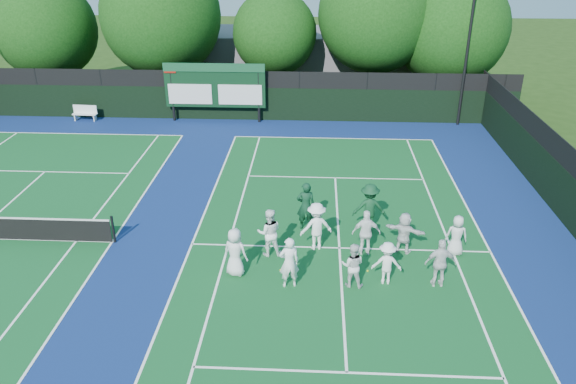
{
  "coord_description": "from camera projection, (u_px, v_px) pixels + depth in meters",
  "views": [
    {
      "loc": [
        -0.97,
        -16.86,
        10.71
      ],
      "look_at": [
        -2.0,
        3.0,
        1.3
      ],
      "focal_mm": 35.0,
      "sensor_mm": 36.0,
      "label": 1
    }
  ],
  "objects": [
    {
      "name": "ground",
      "position": [
        340.0,
        263.0,
        19.75
      ],
      "size": [
        120.0,
        120.0,
        0.0
      ],
      "primitive_type": "plane",
      "color": "#1F3A0F",
      "rests_on": "ground"
    },
    {
      "name": "player_back_4",
      "position": [
        457.0,
        235.0,
        19.97
      ],
      "size": [
        0.81,
        0.58,
        1.54
      ],
      "primitive_type": "imported",
      "rotation": [
        0.0,
        0.0,
        3.01
      ],
      "color": "silver",
      "rests_on": "ground"
    },
    {
      "name": "light_pole_right",
      "position": [
        472.0,
        15.0,
        30.87
      ],
      "size": [
        1.2,
        0.3,
        10.12
      ],
      "color": "black",
      "rests_on": "ground"
    },
    {
      "name": "player_front_4",
      "position": [
        440.0,
        263.0,
        18.15
      ],
      "size": [
        1.03,
        0.46,
        1.72
      ],
      "primitive_type": "imported",
      "rotation": [
        0.0,
        0.0,
        3.19
      ],
      "color": "silver",
      "rests_on": "ground"
    },
    {
      "name": "player_back_1",
      "position": [
        316.0,
        226.0,
        20.25
      ],
      "size": [
        1.34,
        1.0,
        1.84
      ],
      "primitive_type": "imported",
      "rotation": [
        0.0,
        0.0,
        3.44
      ],
      "color": "white",
      "rests_on": "ground"
    },
    {
      "name": "tree_c",
      "position": [
        277.0,
        35.0,
        35.67
      ],
      "size": [
        5.33,
        5.33,
        7.28
      ],
      "color": "black",
      "rests_on": "ground"
    },
    {
      "name": "player_front_1",
      "position": [
        289.0,
        262.0,
        18.1
      ],
      "size": [
        0.74,
        0.57,
        1.81
      ],
      "primitive_type": "imported",
      "rotation": [
        0.0,
        0.0,
        3.37
      ],
      "color": "white",
      "rests_on": "ground"
    },
    {
      "name": "tennis_ball_0",
      "position": [
        280.0,
        270.0,
        19.28
      ],
      "size": [
        0.07,
        0.07,
        0.07
      ],
      "primitive_type": "sphere",
      "color": "yellow",
      "rests_on": "ground"
    },
    {
      "name": "player_front_0",
      "position": [
        235.0,
        252.0,
        18.75
      ],
      "size": [
        0.98,
        0.8,
        1.73
      ],
      "primitive_type": "imported",
      "rotation": [
        0.0,
        0.0,
        2.81
      ],
      "color": "white",
      "rests_on": "ground"
    },
    {
      "name": "court_apron",
      "position": [
        178.0,
        244.0,
        20.93
      ],
      "size": [
        34.0,
        32.0,
        0.01
      ],
      "primitive_type": "cube",
      "color": "navy",
      "rests_on": "ground"
    },
    {
      "name": "tennis_ball_1",
      "position": [
        368.0,
        216.0,
        22.87
      ],
      "size": [
        0.07,
        0.07,
        0.07
      ],
      "primitive_type": "sphere",
      "color": "yellow",
      "rests_on": "ground"
    },
    {
      "name": "tree_e",
      "position": [
        453.0,
        31.0,
        35.01
      ],
      "size": [
        7.06,
        7.06,
        8.53
      ],
      "color": "black",
      "rests_on": "ground"
    },
    {
      "name": "player_front_2",
      "position": [
        353.0,
        265.0,
        18.18
      ],
      "size": [
        0.83,
        0.69,
        1.56
      ],
      "primitive_type": "imported",
      "rotation": [
        0.0,
        0.0,
        3.01
      ],
      "color": "silver",
      "rests_on": "ground"
    },
    {
      "name": "player_back_3",
      "position": [
        404.0,
        233.0,
        20.1
      ],
      "size": [
        1.53,
        0.99,
        1.58
      ],
      "primitive_type": "imported",
      "rotation": [
        0.0,
        0.0,
        2.75
      ],
      "color": "silver",
      "rests_on": "ground"
    },
    {
      "name": "coach_right",
      "position": [
        369.0,
        208.0,
        21.46
      ],
      "size": [
        1.31,
        0.81,
        1.96
      ],
      "primitive_type": "imported",
      "rotation": [
        0.0,
        0.0,
        3.21
      ],
      "color": "#103B20",
      "rests_on": "ground"
    },
    {
      "name": "bench",
      "position": [
        85.0,
        112.0,
        34.11
      ],
      "size": [
        1.5,
        0.48,
        0.94
      ],
      "color": "white",
      "rests_on": "ground"
    },
    {
      "name": "tennis_ball_4",
      "position": [
        312.0,
        212.0,
        23.24
      ],
      "size": [
        0.07,
        0.07,
        0.07
      ],
      "primitive_type": "sphere",
      "color": "yellow",
      "rests_on": "ground"
    },
    {
      "name": "tennis_ball_5",
      "position": [
        368.0,
        271.0,
        19.23
      ],
      "size": [
        0.07,
        0.07,
        0.07
      ],
      "primitive_type": "sphere",
      "color": "yellow",
      "rests_on": "ground"
    },
    {
      "name": "tree_b",
      "position": [
        164.0,
        19.0,
        35.62
      ],
      "size": [
        7.6,
        7.6,
        9.4
      ],
      "color": "black",
      "rests_on": "ground"
    },
    {
      "name": "coach_left",
      "position": [
        306.0,
        206.0,
        21.63
      ],
      "size": [
        0.76,
        0.55,
        1.95
      ],
      "primitive_type": "imported",
      "rotation": [
        0.0,
        0.0,
        3.26
      ],
      "color": "#0E331F",
      "rests_on": "ground"
    },
    {
      "name": "clubhouse",
      "position": [
        303.0,
        60.0,
        40.65
      ],
      "size": [
        18.0,
        6.0,
        4.0
      ],
      "primitive_type": "cube",
      "color": "slate",
      "rests_on": "ground"
    },
    {
      "name": "scoreboard",
      "position": [
        215.0,
        86.0,
        33.21
      ],
      "size": [
        6.0,
        0.21,
        3.55
      ],
      "color": "black",
      "rests_on": "ground"
    },
    {
      "name": "player_back_0",
      "position": [
        269.0,
        232.0,
        19.89
      ],
      "size": [
        0.96,
        0.8,
        1.81
      ],
      "primitive_type": "imported",
      "rotation": [
        0.0,
        0.0,
        3.28
      ],
      "color": "white",
      "rests_on": "ground"
    },
    {
      "name": "tree_a",
      "position": [
        49.0,
        32.0,
        36.33
      ],
      "size": [
        6.49,
        6.49,
        7.99
      ],
      "color": "black",
      "rests_on": "ground"
    },
    {
      "name": "back_fence",
      "position": [
        233.0,
        98.0,
        33.9
      ],
      "size": [
        34.0,
        0.08,
        3.0
      ],
      "color": "black",
      "rests_on": "ground"
    },
    {
      "name": "player_front_3",
      "position": [
        387.0,
        263.0,
        18.34
      ],
      "size": [
        1.01,
        0.61,
        1.52
      ],
      "primitive_type": "imported",
      "rotation": [
        0.0,
        0.0,
        3.09
      ],
      "color": "white",
      "rests_on": "ground"
    },
    {
      "name": "near_court",
      "position": [
        339.0,
        248.0,
        20.65
      ],
      "size": [
        11.05,
        23.85,
        0.01
      ],
      "color": "#105022",
      "rests_on": "ground"
    },
    {
      "name": "player_back_2",
      "position": [
        366.0,
        233.0,
        19.94
      ],
      "size": [
        1.04,
        0.47,
        1.73
      ],
      "primitive_type": "imported",
      "rotation": [
        0.0,
        0.0,
        3.19
      ],
      "color": "white",
      "rests_on": "ground"
    },
    {
      "name": "tree_d",
      "position": [
        378.0,
        18.0,
        34.9
      ],
      "size": [
        7.21,
        7.21,
        9.4
      ],
      "color": "black",
      "rests_on": "ground"
    }
  ]
}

